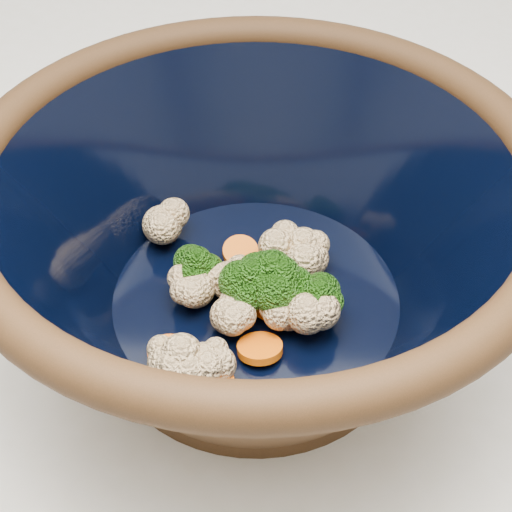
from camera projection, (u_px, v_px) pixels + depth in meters
The scene contains 3 objects.
counter at pixel (232, 488), 0.95m from camera, with size 1.20×1.20×0.90m, color white.
mixing_bowl at pixel (256, 239), 0.50m from camera, with size 0.47×0.47×0.17m.
vegetable_pile at pixel (251, 287), 0.52m from camera, with size 0.16×0.17×0.06m.
Camera 1 is at (0.08, -0.46, 1.34)m, focal length 50.00 mm.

